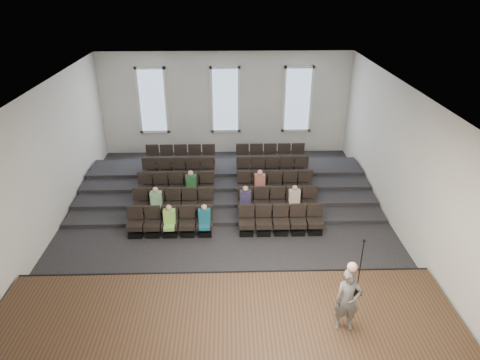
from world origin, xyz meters
name	(u,v)px	position (x,y,z in m)	size (l,w,h in m)	color
ground	(226,225)	(0.00, 0.00, 0.00)	(14.00, 14.00, 0.00)	black
ceiling	(223,89)	(0.00, 0.00, 5.01)	(12.00, 14.00, 0.02)	white
wall_back	(225,104)	(0.00, 7.02, 2.50)	(12.00, 0.04, 5.00)	silver
wall_front	(223,311)	(0.00, -7.02, 2.50)	(12.00, 0.04, 5.00)	silver
wall_left	(45,164)	(-6.02, 0.00, 2.50)	(0.04, 14.00, 5.00)	silver
wall_right	(401,160)	(6.02, 0.00, 2.50)	(0.04, 14.00, 5.00)	silver
stage	(225,324)	(0.00, -5.10, 0.25)	(11.80, 3.60, 0.50)	#41311C
stage_lip	(225,279)	(0.00, -3.33, 0.25)	(11.80, 0.06, 0.52)	black
risers	(226,182)	(0.00, 3.17, 0.20)	(11.80, 4.80, 0.60)	black
seating_rows	(226,189)	(0.00, 1.54, 0.68)	(6.80, 4.70, 1.67)	black
windows	(225,100)	(0.00, 6.95, 2.70)	(8.44, 0.10, 3.24)	white
audience	(218,199)	(-0.28, 0.45, 0.83)	(5.45, 2.64, 1.10)	#89D053
speaker	(347,300)	(2.91, -5.51, 1.33)	(0.61, 0.40, 1.66)	#595654
mic_stand	(358,278)	(3.54, -4.32, 1.01)	(0.29, 0.29, 1.73)	black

